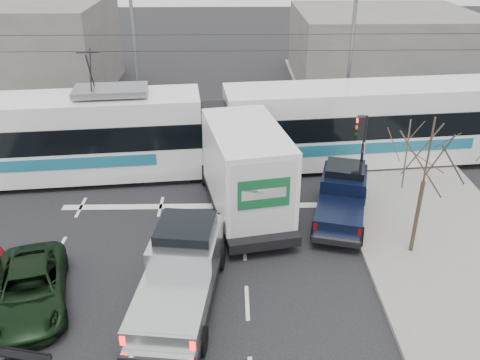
{
  "coord_description": "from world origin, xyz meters",
  "views": [
    {
      "loc": [
        1.24,
        -12.27,
        10.62
      ],
      "look_at": [
        1.57,
        4.86,
        1.8
      ],
      "focal_mm": 38.0,
      "sensor_mm": 36.0,
      "label": 1
    }
  ],
  "objects_px": {
    "silver_pickup": "(182,267)",
    "bare_tree": "(428,157)",
    "green_car": "(30,289)",
    "navy_pickup": "(342,196)",
    "box_truck": "(243,168)",
    "street_lamp_near": "(348,40)",
    "traffic_signal": "(361,139)",
    "tram": "(212,130)",
    "street_lamp_far": "(130,33)"
  },
  "relations": [
    {
      "from": "silver_pickup",
      "to": "bare_tree",
      "type": "bearing_deg",
      "value": 21.72
    },
    {
      "from": "bare_tree",
      "to": "green_car",
      "type": "relative_size",
      "value": 1.12
    },
    {
      "from": "silver_pickup",
      "to": "navy_pickup",
      "type": "relative_size",
      "value": 1.23
    },
    {
      "from": "box_truck",
      "to": "street_lamp_near",
      "type": "bearing_deg",
      "value": 44.33
    },
    {
      "from": "box_truck",
      "to": "traffic_signal",
      "type": "bearing_deg",
      "value": -2.72
    },
    {
      "from": "tram",
      "to": "navy_pickup",
      "type": "bearing_deg",
      "value": -46.03
    },
    {
      "from": "navy_pickup",
      "to": "green_car",
      "type": "height_order",
      "value": "navy_pickup"
    },
    {
      "from": "box_truck",
      "to": "green_car",
      "type": "xyz_separation_m",
      "value": [
        -6.6,
        -5.73,
        -1.24
      ]
    },
    {
      "from": "street_lamp_near",
      "to": "street_lamp_far",
      "type": "relative_size",
      "value": 1.0
    },
    {
      "from": "tram",
      "to": "green_car",
      "type": "relative_size",
      "value": 6.3
    },
    {
      "from": "street_lamp_far",
      "to": "tram",
      "type": "xyz_separation_m",
      "value": [
        4.56,
        -6.6,
        -3.08
      ]
    },
    {
      "from": "traffic_signal",
      "to": "box_truck",
      "type": "relative_size",
      "value": 0.46
    },
    {
      "from": "bare_tree",
      "to": "tram",
      "type": "xyz_separation_m",
      "value": [
        -7.23,
        6.9,
        -1.76
      ]
    },
    {
      "from": "silver_pickup",
      "to": "green_car",
      "type": "relative_size",
      "value": 1.39
    },
    {
      "from": "bare_tree",
      "to": "box_truck",
      "type": "xyz_separation_m",
      "value": [
        -5.9,
        3.27,
        -1.93
      ]
    },
    {
      "from": "silver_pickup",
      "to": "street_lamp_near",
      "type": "bearing_deg",
      "value": 67.61
    },
    {
      "from": "traffic_signal",
      "to": "street_lamp_far",
      "type": "height_order",
      "value": "street_lamp_far"
    },
    {
      "from": "box_truck",
      "to": "green_car",
      "type": "height_order",
      "value": "box_truck"
    },
    {
      "from": "box_truck",
      "to": "navy_pickup",
      "type": "distance_m",
      "value": 4.05
    },
    {
      "from": "street_lamp_near",
      "to": "green_car",
      "type": "relative_size",
      "value": 2.01
    },
    {
      "from": "silver_pickup",
      "to": "navy_pickup",
      "type": "distance_m",
      "value": 7.47
    },
    {
      "from": "street_lamp_near",
      "to": "silver_pickup",
      "type": "distance_m",
      "value": 16.09
    },
    {
      "from": "bare_tree",
      "to": "navy_pickup",
      "type": "relative_size",
      "value": 0.99
    },
    {
      "from": "traffic_signal",
      "to": "navy_pickup",
      "type": "distance_m",
      "value": 2.46
    },
    {
      "from": "box_truck",
      "to": "green_car",
      "type": "distance_m",
      "value": 8.82
    },
    {
      "from": "box_truck",
      "to": "street_lamp_far",
      "type": "bearing_deg",
      "value": 108.56
    },
    {
      "from": "bare_tree",
      "to": "street_lamp_near",
      "type": "xyz_separation_m",
      "value": [
        -0.29,
        11.5,
        1.32
      ]
    },
    {
      "from": "tram",
      "to": "traffic_signal",
      "type": "bearing_deg",
      "value": -31.38
    },
    {
      "from": "navy_pickup",
      "to": "street_lamp_near",
      "type": "bearing_deg",
      "value": 94.23
    },
    {
      "from": "silver_pickup",
      "to": "navy_pickup",
      "type": "height_order",
      "value": "silver_pickup"
    },
    {
      "from": "traffic_signal",
      "to": "street_lamp_near",
      "type": "relative_size",
      "value": 0.4
    },
    {
      "from": "traffic_signal",
      "to": "street_lamp_far",
      "type": "distance_m",
      "value": 14.47
    },
    {
      "from": "street_lamp_near",
      "to": "navy_pickup",
      "type": "bearing_deg",
      "value": -100.92
    },
    {
      "from": "traffic_signal",
      "to": "street_lamp_far",
      "type": "relative_size",
      "value": 0.4
    },
    {
      "from": "bare_tree",
      "to": "silver_pickup",
      "type": "xyz_separation_m",
      "value": [
        -7.89,
        -2.1,
        -2.71
      ]
    },
    {
      "from": "traffic_signal",
      "to": "street_lamp_near",
      "type": "bearing_deg",
      "value": 83.59
    },
    {
      "from": "bare_tree",
      "to": "silver_pickup",
      "type": "relative_size",
      "value": 0.8
    },
    {
      "from": "navy_pickup",
      "to": "green_car",
      "type": "bearing_deg",
      "value": -139.47
    },
    {
      "from": "bare_tree",
      "to": "silver_pickup",
      "type": "bearing_deg",
      "value": -165.11
    },
    {
      "from": "street_lamp_far",
      "to": "green_car",
      "type": "xyz_separation_m",
      "value": [
        -0.71,
        -15.95,
        -4.49
      ]
    },
    {
      "from": "street_lamp_far",
      "to": "box_truck",
      "type": "relative_size",
      "value": 1.14
    },
    {
      "from": "street_lamp_near",
      "to": "tram",
      "type": "bearing_deg",
      "value": -146.44
    },
    {
      "from": "bare_tree",
      "to": "navy_pickup",
      "type": "xyz_separation_m",
      "value": [
        -2.02,
        2.52,
        -2.8
      ]
    },
    {
      "from": "street_lamp_near",
      "to": "bare_tree",
      "type": "bearing_deg",
      "value": -88.58
    },
    {
      "from": "bare_tree",
      "to": "tram",
      "type": "relative_size",
      "value": 0.18
    },
    {
      "from": "bare_tree",
      "to": "green_car",
      "type": "xyz_separation_m",
      "value": [
        -12.5,
        -2.45,
        -3.17
      ]
    },
    {
      "from": "traffic_signal",
      "to": "navy_pickup",
      "type": "bearing_deg",
      "value": -121.04
    },
    {
      "from": "traffic_signal",
      "to": "box_truck",
      "type": "distance_m",
      "value": 4.91
    },
    {
      "from": "bare_tree",
      "to": "street_lamp_far",
      "type": "bearing_deg",
      "value": 131.12
    },
    {
      "from": "street_lamp_near",
      "to": "street_lamp_far",
      "type": "bearing_deg",
      "value": 170.13
    }
  ]
}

